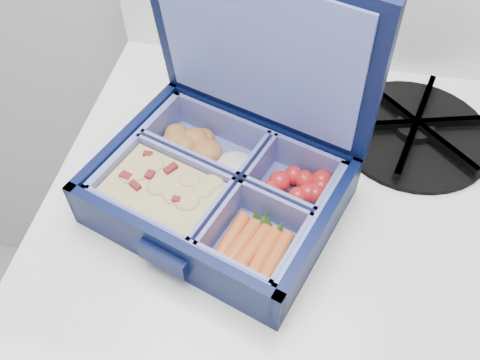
% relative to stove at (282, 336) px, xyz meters
% --- Properties ---
extents(stove, '(0.56, 0.56, 0.85)m').
position_rel_stove_xyz_m(stove, '(0.00, 0.00, 0.00)').
color(stove, white).
rests_on(stove, floor).
extents(bento_box, '(0.29, 0.26, 0.06)m').
position_rel_stove_xyz_m(bento_box, '(-0.09, -0.04, 0.45)').
color(bento_box, '#081037').
rests_on(bento_box, stove).
extents(burner_grate, '(0.23, 0.23, 0.03)m').
position_rel_stove_xyz_m(burner_grate, '(0.12, 0.11, 0.44)').
color(burner_grate, black).
rests_on(burner_grate, stove).
extents(burner_grate_rear, '(0.21, 0.21, 0.02)m').
position_rel_stove_xyz_m(burner_grate_rear, '(-0.11, 0.15, 0.43)').
color(burner_grate_rear, black).
rests_on(burner_grate_rear, stove).
extents(fork, '(0.07, 0.17, 0.01)m').
position_rel_stove_xyz_m(fork, '(0.02, 0.11, 0.43)').
color(fork, silver).
rests_on(fork, stove).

